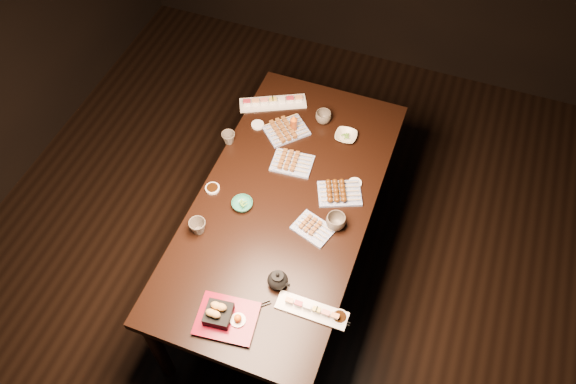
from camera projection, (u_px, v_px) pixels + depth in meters
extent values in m
plane|color=black|center=(262.00, 316.00, 3.38)|extent=(5.00, 5.00, 0.00)
cube|color=black|center=(285.00, 238.00, 3.27)|extent=(1.17, 1.92, 0.75)
imported|color=#287B60|center=(242.00, 204.00, 2.93)|extent=(0.12, 0.12, 0.04)
imported|color=beige|center=(346.00, 136.00, 3.21)|extent=(0.13, 0.13, 0.03)
imported|color=#50473D|center=(198.00, 227.00, 2.82)|extent=(0.11, 0.11, 0.08)
imported|color=#50473D|center=(336.00, 222.00, 2.84)|extent=(0.11, 0.11, 0.08)
imported|color=#50473D|center=(229.00, 138.00, 3.17)|extent=(0.10, 0.10, 0.07)
imported|color=#50473D|center=(323.00, 117.00, 3.27)|extent=(0.10, 0.10, 0.07)
cylinder|color=maroon|center=(294.00, 124.00, 3.20)|extent=(0.05, 0.05, 0.13)
cylinder|color=white|center=(212.00, 188.00, 3.00)|extent=(0.08, 0.08, 0.01)
cylinder|color=white|center=(355.00, 183.00, 3.02)|extent=(0.10, 0.10, 0.01)
cylinder|color=white|center=(339.00, 317.00, 2.58)|extent=(0.11, 0.11, 0.01)
cylinder|color=white|center=(258.00, 125.00, 3.27)|extent=(0.09, 0.09, 0.01)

